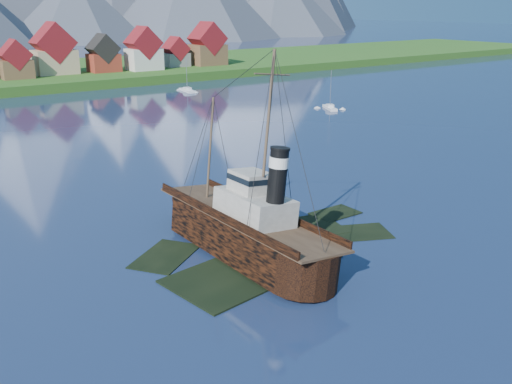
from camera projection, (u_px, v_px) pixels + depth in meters
ground at (265, 255)px, 61.73m from camera, size 1400.00×1400.00×0.00m
shoal at (267, 248)px, 64.48m from camera, size 31.71×21.24×1.14m
tugboat_wreck at (235, 225)px, 62.09m from camera, size 6.77×29.17×23.12m
sailboat_d at (330, 108)px, 146.90m from camera, size 5.04×7.62×10.32m
sailboat_e at (187, 91)px, 176.30m from camera, size 3.59×9.37×10.60m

